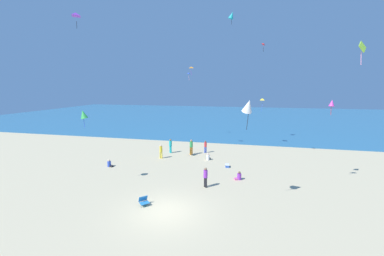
# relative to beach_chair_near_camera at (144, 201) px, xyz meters

# --- Properties ---
(ground_plane) EXTENTS (120.00, 120.00, 0.00)m
(ground_plane) POSITION_rel_beach_chair_near_camera_xyz_m (1.64, 9.52, -0.28)
(ground_plane) COLOR #C6B58C
(ocean_water) EXTENTS (120.00, 60.00, 0.05)m
(ocean_water) POSITION_rel_beach_chair_near_camera_xyz_m (1.64, 48.05, -0.26)
(ocean_water) COLOR teal
(ocean_water) RESTS_ON ground_plane
(beach_chair_near_camera) EXTENTS (0.80, 0.80, 0.57)m
(beach_chair_near_camera) POSITION_rel_beach_chair_near_camera_xyz_m (0.00, 0.00, 0.00)
(beach_chair_near_camera) COLOR #2370B2
(beach_chair_near_camera) RESTS_ON ground_plane
(cooler_box) EXTENTS (0.43, 0.61, 0.26)m
(cooler_box) POSITION_rel_beach_chair_near_camera_xyz_m (4.68, 8.66, -0.15)
(cooler_box) COLOR #2D56B7
(cooler_box) RESTS_ON ground_plane
(person_0) EXTENTS (0.44, 0.44, 1.55)m
(person_0) POSITION_rel_beach_chair_near_camera_xyz_m (3.43, 3.63, 0.61)
(person_0) COLOR black
(person_0) RESTS_ON ground_plane
(person_1) EXTENTS (0.49, 0.49, 1.74)m
(person_1) POSITION_rel_beach_chair_near_camera_xyz_m (0.38, 12.01, 0.72)
(person_1) COLOR orange
(person_1) RESTS_ON ground_plane
(person_2) EXTENTS (0.59, 0.38, 0.71)m
(person_2) POSITION_rel_beach_chair_near_camera_xyz_m (-6.35, 6.26, -0.02)
(person_2) COLOR blue
(person_2) RESTS_ON ground_plane
(person_3) EXTENTS (0.45, 0.64, 0.73)m
(person_3) POSITION_rel_beach_chair_near_camera_xyz_m (2.55, 10.51, -0.01)
(person_3) COLOR white
(person_3) RESTS_ON ground_plane
(person_4) EXTENTS (0.63, 0.48, 0.71)m
(person_4) POSITION_rel_beach_chair_near_camera_xyz_m (5.86, 5.71, -0.02)
(person_4) COLOR purple
(person_4) RESTS_ON ground_plane
(person_5) EXTENTS (0.46, 0.46, 1.65)m
(person_5) POSITION_rel_beach_chair_near_camera_xyz_m (-2.12, 12.17, 0.67)
(person_5) COLOR #19ADB2
(person_5) RESTS_ON ground_plane
(person_6) EXTENTS (0.40, 0.40, 1.45)m
(person_6) POSITION_rel_beach_chair_near_camera_xyz_m (1.82, 13.10, 0.55)
(person_6) COLOR blue
(person_6) RESTS_ON ground_plane
(person_7) EXTENTS (0.36, 0.36, 1.50)m
(person_7) POSITION_rel_beach_chair_near_camera_xyz_m (-2.46, 9.93, 0.58)
(person_7) COLOR yellow
(person_7) RESTS_ON ground_plane
(kite_blue) EXTENTS (0.53, 0.62, 1.18)m
(kite_blue) POSITION_rel_beach_chair_near_camera_xyz_m (-2.00, 20.86, 9.20)
(kite_blue) COLOR blue
(kite_yellow) EXTENTS (0.81, 0.87, 1.65)m
(kite_yellow) POSITION_rel_beach_chair_near_camera_xyz_m (8.19, 18.18, 5.71)
(kite_yellow) COLOR yellow
(kite_purple) EXTENTS (0.56, 0.77, 1.22)m
(kite_purple) POSITION_rel_beach_chair_near_camera_xyz_m (-7.36, 4.43, 13.00)
(kite_purple) COLOR purple
(kite_red) EXTENTS (0.38, 0.47, 0.84)m
(kite_red) POSITION_rel_beach_chair_near_camera_xyz_m (7.67, 11.35, 11.30)
(kite_red) COLOR red
(kite_white) EXTENTS (1.01, 1.07, 1.93)m
(kite_white) POSITION_rel_beach_chair_near_camera_xyz_m (6.35, 1.41, 6.14)
(kite_white) COLOR white
(kite_green) EXTENTS (0.69, 0.57, 1.37)m
(kite_green) POSITION_rel_beach_chair_near_camera_xyz_m (-5.54, 2.04, 5.26)
(kite_green) COLOR green
(kite_lime) EXTENTS (0.50, 0.43, 1.19)m
(kite_lime) POSITION_rel_beach_chair_near_camera_xyz_m (11.78, 0.68, 9.21)
(kite_lime) COLOR #99DB33
(kite_teal) EXTENTS (0.88, 0.69, 1.54)m
(kite_teal) POSITION_rel_beach_chair_near_camera_xyz_m (4.14, 17.22, 15.68)
(kite_teal) COLOR #1EADAD
(kite_magenta) EXTENTS (0.61, 0.63, 1.22)m
(kite_magenta) POSITION_rel_beach_chair_near_camera_xyz_m (12.67, 7.04, 6.04)
(kite_magenta) COLOR #DB3DA8
(kite_orange) EXTENTS (0.61, 0.54, 0.98)m
(kite_orange) POSITION_rel_beach_chair_near_camera_xyz_m (-0.19, 14.45, 9.50)
(kite_orange) COLOR orange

